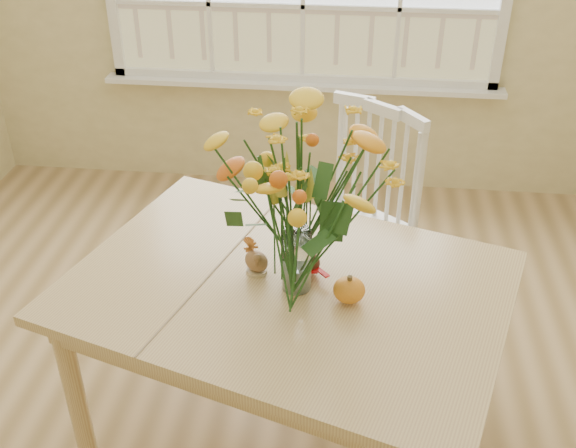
# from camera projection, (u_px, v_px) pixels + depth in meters

# --- Properties ---
(dining_table) EXTENTS (1.68, 1.41, 0.77)m
(dining_table) POSITION_uv_depth(u_px,v_px,m) (287.00, 304.00, 2.32)
(dining_table) COLOR tan
(dining_table) RESTS_ON floor
(windsor_chair) EXTENTS (0.66, 0.66, 1.04)m
(windsor_chair) POSITION_uv_depth(u_px,v_px,m) (361.00, 212.00, 3.03)
(windsor_chair) COLOR white
(windsor_chair) RESTS_ON floor
(flower_vase) EXTENTS (0.46, 0.46, 0.55)m
(flower_vase) POSITION_uv_depth(u_px,v_px,m) (297.00, 202.00, 2.07)
(flower_vase) COLOR white
(flower_vase) RESTS_ON dining_table
(pumpkin) EXTENTS (0.10, 0.10, 0.08)m
(pumpkin) POSITION_uv_depth(u_px,v_px,m) (349.00, 291.00, 2.16)
(pumpkin) COLOR orange
(pumpkin) RESTS_ON dining_table
(turkey_figurine) EXTENTS (0.11, 0.11, 0.11)m
(turkey_figurine) POSITION_uv_depth(u_px,v_px,m) (256.00, 261.00, 2.30)
(turkey_figurine) COLOR #CCB78C
(turkey_figurine) RESTS_ON dining_table
(dark_gourd) EXTENTS (0.13, 0.11, 0.07)m
(dark_gourd) POSITION_uv_depth(u_px,v_px,m) (308.00, 264.00, 2.30)
(dark_gourd) COLOR #38160F
(dark_gourd) RESTS_ON dining_table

